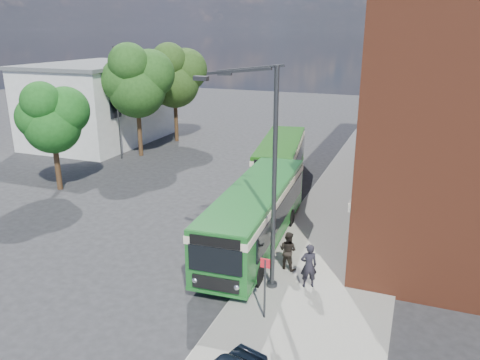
% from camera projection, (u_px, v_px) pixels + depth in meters
% --- Properties ---
extents(ground, '(120.00, 120.00, 0.00)m').
position_uv_depth(ground, '(182.00, 249.00, 22.83)').
color(ground, '#262628').
rests_on(ground, ground).
extents(pavement, '(6.00, 48.00, 0.15)m').
position_uv_depth(pavement, '(352.00, 210.00, 27.51)').
color(pavement, gray).
rests_on(pavement, ground).
extents(kerb_line, '(0.12, 48.00, 0.01)m').
position_uv_depth(kerb_line, '(301.00, 204.00, 28.57)').
color(kerb_line, beige).
rests_on(kerb_line, ground).
extents(white_building, '(9.40, 13.40, 7.30)m').
position_uv_depth(white_building, '(100.00, 103.00, 43.86)').
color(white_building, silver).
rests_on(white_building, ground).
extents(flagpole, '(0.95, 0.10, 9.00)m').
position_uv_depth(flagpole, '(117.00, 99.00, 37.12)').
color(flagpole, '#323436').
rests_on(flagpole, ground).
extents(street_lamp, '(2.96, 2.38, 9.00)m').
position_uv_depth(street_lamp, '(265.00, 177.00, 17.92)').
color(street_lamp, '#323436').
rests_on(street_lamp, ground).
extents(bus_stop_sign, '(0.35, 0.08, 2.52)m').
position_uv_depth(bus_stop_sign, '(265.00, 284.00, 16.71)').
color(bus_stop_sign, '#323436').
rests_on(bus_stop_sign, ground).
extents(bus_front, '(3.23, 11.43, 3.02)m').
position_uv_depth(bus_front, '(256.00, 211.00, 22.62)').
color(bus_front, '#1C6423').
rests_on(bus_front, ground).
extents(bus_rear, '(4.12, 10.09, 3.02)m').
position_uv_depth(bus_rear, '(281.00, 157.00, 32.23)').
color(bus_rear, '#1E5813').
rests_on(bus_rear, ground).
extents(pedestrian_a, '(0.82, 0.72, 1.89)m').
position_uv_depth(pedestrian_a, '(309.00, 266.00, 18.90)').
color(pedestrian_a, black).
rests_on(pedestrian_a, pavement).
extents(pedestrian_b, '(1.00, 0.87, 1.74)m').
position_uv_depth(pedestrian_b, '(288.00, 250.00, 20.37)').
color(pedestrian_b, black).
rests_on(pedestrian_b, pavement).
extents(tree_left, '(4.26, 4.05, 7.20)m').
position_uv_depth(tree_left, '(51.00, 117.00, 29.79)').
color(tree_left, '#3C2616').
rests_on(tree_left, ground).
extents(tree_mid, '(5.50, 5.23, 9.28)m').
position_uv_depth(tree_mid, '(137.00, 80.00, 37.71)').
color(tree_mid, '#3C2616').
rests_on(tree_mid, ground).
extents(tree_right, '(5.42, 5.15, 9.15)m').
position_uv_depth(tree_right, '(175.00, 75.00, 42.96)').
color(tree_right, '#3C2616').
rests_on(tree_right, ground).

